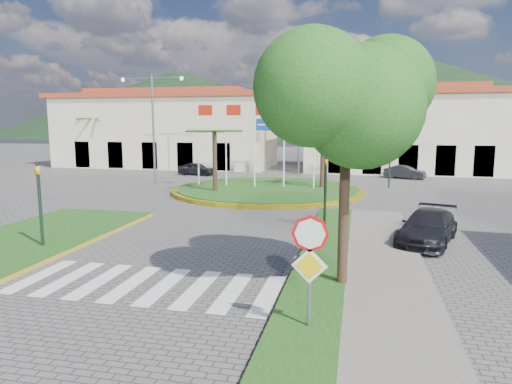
% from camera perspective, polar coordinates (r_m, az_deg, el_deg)
% --- Properties ---
extents(ground, '(160.00, 160.00, 0.00)m').
position_cam_1_polar(ground, '(10.49, -24.07, -17.92)').
color(ground, '#5A5755').
rests_on(ground, ground).
extents(sidewalk_right, '(4.00, 28.00, 0.15)m').
position_cam_1_polar(sidewalk_right, '(10.43, 12.88, -17.05)').
color(sidewalk_right, gray).
rests_on(sidewalk_right, ground).
extents(verge_right, '(1.60, 28.00, 0.18)m').
position_cam_1_polar(verge_right, '(10.48, 6.02, -16.66)').
color(verge_right, '#1B4313').
rests_on(verge_right, ground).
extents(median_left, '(5.00, 14.00, 0.18)m').
position_cam_1_polar(median_left, '(18.77, -29.15, -6.25)').
color(median_left, '#1B4313').
rests_on(median_left, ground).
extents(crosswalk, '(8.00, 3.00, 0.01)m').
position_cam_1_polar(crosswalk, '(13.61, -13.82, -11.16)').
color(crosswalk, silver).
rests_on(crosswalk, ground).
extents(roundabout_island, '(12.70, 12.70, 6.00)m').
position_cam_1_polar(roundabout_island, '(30.31, 1.46, 0.32)').
color(roundabout_island, yellow).
rests_on(roundabout_island, ground).
extents(stop_sign, '(0.80, 0.11, 2.65)m').
position_cam_1_polar(stop_sign, '(9.83, 6.74, -7.78)').
color(stop_sign, slate).
rests_on(stop_sign, ground).
extents(deciduous_tree, '(3.60, 3.60, 6.80)m').
position_cam_1_polar(deciduous_tree, '(12.44, 11.33, 11.32)').
color(deciduous_tree, black).
rests_on(deciduous_tree, ground).
extents(traffic_light_left, '(0.15, 0.18, 3.20)m').
position_cam_1_polar(traffic_light_left, '(17.96, -25.44, -0.58)').
color(traffic_light_left, black).
rests_on(traffic_light_left, ground).
extents(traffic_light_right, '(0.15, 0.18, 3.20)m').
position_cam_1_polar(traffic_light_right, '(19.64, 8.67, 0.89)').
color(traffic_light_right, black).
rests_on(traffic_light_right, ground).
extents(traffic_light_far, '(0.18, 0.15, 3.20)m').
position_cam_1_polar(traffic_light_far, '(33.59, 16.38, 3.83)').
color(traffic_light_far, black).
rests_on(traffic_light_far, ground).
extents(direction_sign_west, '(1.60, 0.14, 5.20)m').
position_cam_1_polar(direction_sign_west, '(39.19, 1.17, 7.14)').
color(direction_sign_west, slate).
rests_on(direction_sign_west, ground).
extents(direction_sign_east, '(1.60, 0.14, 5.20)m').
position_cam_1_polar(direction_sign_east, '(38.51, 8.53, 7.02)').
color(direction_sign_east, slate).
rests_on(direction_sign_east, ground).
extents(street_lamp_centre, '(4.80, 0.16, 8.00)m').
position_cam_1_polar(street_lamp_centre, '(37.73, 5.39, 8.51)').
color(street_lamp_centre, slate).
rests_on(street_lamp_centre, ground).
extents(street_lamp_west, '(4.80, 0.16, 8.00)m').
position_cam_1_polar(street_lamp_west, '(34.75, -12.72, 8.33)').
color(street_lamp_west, slate).
rests_on(street_lamp_west, ground).
extents(building_left, '(23.32, 9.54, 8.05)m').
position_cam_1_polar(building_left, '(49.57, -11.00, 7.73)').
color(building_left, beige).
rests_on(building_left, ground).
extents(building_right, '(19.08, 9.54, 8.05)m').
position_cam_1_polar(building_right, '(45.61, 18.09, 7.40)').
color(building_right, beige).
rests_on(building_right, ground).
extents(hill_far_west, '(140.00, 140.00, 22.00)m').
position_cam_1_polar(hill_far_west, '(159.61, -9.89, 10.84)').
color(hill_far_west, black).
rests_on(hill_far_west, ground).
extents(hill_far_mid, '(180.00, 180.00, 30.00)m').
position_cam_1_polar(hill_far_mid, '(167.99, 16.16, 11.88)').
color(hill_far_mid, black).
rests_on(hill_far_mid, ground).
extents(hill_near_back, '(110.00, 110.00, 16.00)m').
position_cam_1_polar(hill_near_back, '(138.37, 6.22, 10.02)').
color(hill_near_back, black).
rests_on(hill_near_back, ground).
extents(white_van, '(4.74, 2.40, 1.28)m').
position_cam_1_polar(white_van, '(45.43, -5.21, 3.67)').
color(white_van, white).
rests_on(white_van, ground).
extents(car_dark_a, '(3.43, 1.63, 1.13)m').
position_cam_1_polar(car_dark_a, '(40.42, -7.40, 2.91)').
color(car_dark_a, black).
rests_on(car_dark_a, ground).
extents(car_dark_b, '(3.47, 2.12, 1.08)m').
position_cam_1_polar(car_dark_b, '(39.51, 18.11, 2.38)').
color(car_dark_b, black).
rests_on(car_dark_b, ground).
extents(car_side_right, '(3.00, 4.64, 1.25)m').
position_cam_1_polar(car_side_right, '(18.60, 20.66, -4.13)').
color(car_side_right, black).
rests_on(car_side_right, ground).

